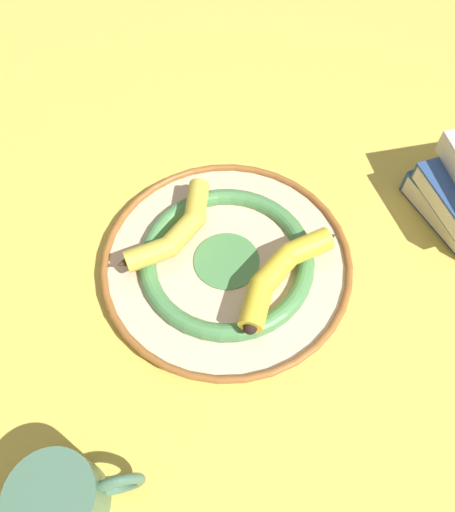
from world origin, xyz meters
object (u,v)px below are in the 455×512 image
at_px(banana_a, 282,271).
at_px(decorative_bowl, 228,264).
at_px(coffee_mug, 62,499).
at_px(banana_b, 176,230).

bearing_deg(banana_a, decorative_bowl, -74.44).
bearing_deg(coffee_mug, decorative_bowl, 46.23).
xyz_separation_m(banana_b, coffee_mug, (0.21, 0.29, -0.01)).
xyz_separation_m(decorative_bowl, coffee_mug, (0.27, 0.23, 0.03)).
relative_size(banana_b, coffee_mug, 1.17).
bearing_deg(decorative_bowl, banana_b, -44.19).
height_order(decorative_bowl, banana_b, banana_b).
xyz_separation_m(decorative_bowl, banana_b, (0.06, -0.06, 0.03)).
bearing_deg(banana_b, coffee_mug, -161.19).
xyz_separation_m(banana_a, banana_b, (0.12, -0.11, -0.00)).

